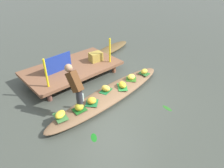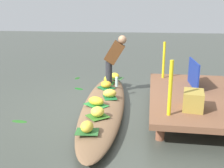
{
  "view_description": "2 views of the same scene",
  "coord_description": "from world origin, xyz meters",
  "views": [
    {
      "loc": [
        -3.37,
        -3.77,
        3.66
      ],
      "look_at": [
        0.18,
        0.13,
        0.35
      ],
      "focal_mm": 33.29,
      "sensor_mm": 36.0,
      "label": 1
    },
    {
      "loc": [
        4.98,
        0.91,
        1.97
      ],
      "look_at": [
        0.09,
        0.17,
        0.58
      ],
      "focal_mm": 41.81,
      "sensor_mm": 36.0,
      "label": 2
    }
  ],
  "objects": [
    {
      "name": "banana_bunch_1",
      "position": [
        -1.17,
        -0.11,
        0.34
      ],
      "size": [
        0.28,
        0.28,
        0.2
      ],
      "primitive_type": "ellipsoid",
      "rotation": [
        0.0,
        0.0,
        3.41
      ],
      "color": "gold",
      "rests_on": "vendor_boat"
    },
    {
      "name": "railing_post_west",
      "position": [
        -1.32,
        1.22,
        0.83
      ],
      "size": [
        0.06,
        0.06,
        0.88
      ],
      "primitive_type": "cylinder",
      "color": "yellow",
      "rests_on": "dock_platform"
    },
    {
      "name": "leaf_mat_6",
      "position": [
        -1.67,
        -0.02,
        0.24
      ],
      "size": [
        0.34,
        0.46,
        0.01
      ],
      "primitive_type": "cube",
      "rotation": [
        0.0,
        0.0,
        1.41
      ],
      "color": "#397138",
      "rests_on": "vendor_boat"
    },
    {
      "name": "leaf_mat_2",
      "position": [
        1.55,
        0.02,
        0.24
      ],
      "size": [
        0.28,
        0.36,
        0.01
      ],
      "primitive_type": "cube",
      "rotation": [
        0.0,
        0.0,
        1.68
      ],
      "color": "#2B662E",
      "rests_on": "vendor_boat"
    },
    {
      "name": "produce_crate",
      "position": [
        0.77,
        1.63,
        0.55
      ],
      "size": [
        0.48,
        0.38,
        0.31
      ],
      "primitive_type": "cube",
      "rotation": [
        0.0,
        0.0,
        -0.14
      ],
      "color": "olive",
      "rests_on": "dock_platform"
    },
    {
      "name": "canal_water",
      "position": [
        0.0,
        0.0,
        0.0
      ],
      "size": [
        40.0,
        40.0,
        0.0
      ],
      "primitive_type": "plane",
      "color": "#3F443C",
      "rests_on": "ground"
    },
    {
      "name": "banana_bunch_3",
      "position": [
        0.41,
        -0.08,
        0.32
      ],
      "size": [
        0.32,
        0.37,
        0.16
      ],
      "primitive_type": "ellipsoid",
      "rotation": [
        0.0,
        0.0,
        1.19
      ],
      "color": "yellow",
      "rests_on": "vendor_boat"
    },
    {
      "name": "dock_platform",
      "position": [
        -0.12,
        1.82,
        0.34
      ],
      "size": [
        3.2,
        1.8,
        0.39
      ],
      "color": "brown",
      "rests_on": "ground"
    },
    {
      "name": "leaf_mat_3",
      "position": [
        0.41,
        -0.08,
        0.24
      ],
      "size": [
        0.48,
        0.52,
        0.01
      ],
      "primitive_type": "cube",
      "rotation": [
        0.0,
        0.0,
        0.94
      ],
      "color": "#298639",
      "rests_on": "vendor_boat"
    },
    {
      "name": "water_bottle",
      "position": [
        -0.89,
        0.14,
        0.36
      ],
      "size": [
        0.07,
        0.07,
        0.24
      ],
      "primitive_type": "cylinder",
      "color": "silver",
      "rests_on": "vendor_boat"
    },
    {
      "name": "leaf_mat_5",
      "position": [
        0.95,
        0.05,
        0.24
      ],
      "size": [
        0.45,
        0.45,
        0.01
      ],
      "primitive_type": "cube",
      "rotation": [
        0.0,
        0.0,
        0.73
      ],
      "color": "#357022",
      "rests_on": "vendor_boat"
    },
    {
      "name": "drifting_plant_1",
      "position": [
        -2.42,
        -1.27,
        0.0
      ],
      "size": [
        0.28,
        0.16,
        0.01
      ],
      "primitive_type": "ellipsoid",
      "rotation": [
        0.0,
        0.0,
        3.02
      ],
      "color": "#205C1B",
      "rests_on": "ground"
    },
    {
      "name": "leaf_mat_4",
      "position": [
        -0.76,
        -0.1,
        0.24
      ],
      "size": [
        0.47,
        0.47,
        0.01
      ],
      "primitive_type": "cube",
      "rotation": [
        0.0,
        0.0,
        0.75
      ],
      "color": "#1C6834",
      "rests_on": "vendor_boat"
    },
    {
      "name": "leaf_mat_0",
      "position": [
        -0.09,
        0.1,
        0.24
      ],
      "size": [
        0.45,
        0.36,
        0.01
      ],
      "primitive_type": "cube",
      "rotation": [
        0.0,
        0.0,
        0.32
      ],
      "color": "#18612E",
      "rests_on": "vendor_boat"
    },
    {
      "name": "drifting_plant_2",
      "position": [
        0.84,
        -1.45,
        0.0
      ],
      "size": [
        0.14,
        0.32,
        0.01
      ],
      "primitive_type": "ellipsoid",
      "rotation": [
        0.0,
        0.0,
        1.48
      ],
      "color": "#26661F",
      "rests_on": "ground"
    },
    {
      "name": "banana_bunch_2",
      "position": [
        1.55,
        0.02,
        0.33
      ],
      "size": [
        0.25,
        0.2,
        0.17
      ],
      "primitive_type": "ellipsoid",
      "rotation": [
        0.0,
        0.0,
        0.03
      ],
      "color": "gold",
      "rests_on": "vendor_boat"
    },
    {
      "name": "railing_post_east",
      "position": [
        1.08,
        1.22,
        0.83
      ],
      "size": [
        0.06,
        0.06,
        0.88
      ],
      "primitive_type": "cylinder",
      "color": "yellow",
      "rests_on": "dock_platform"
    },
    {
      "name": "banana_bunch_5",
      "position": [
        0.95,
        0.05,
        0.33
      ],
      "size": [
        0.27,
        0.26,
        0.17
      ],
      "primitive_type": "ellipsoid",
      "rotation": [
        0.0,
        0.0,
        4.57
      ],
      "color": "yellow",
      "rests_on": "vendor_boat"
    },
    {
      "name": "drifting_plant_0",
      "position": [
        -1.36,
        -0.93,
        0.0
      ],
      "size": [
        0.26,
        0.31,
        0.01
      ],
      "primitive_type": "ellipsoid",
      "rotation": [
        0.0,
        0.0,
        1.05
      ],
      "color": "#156919",
      "rests_on": "ground"
    },
    {
      "name": "banana_bunch_0",
      "position": [
        -0.09,
        0.1,
        0.33
      ],
      "size": [
        0.25,
        0.32,
        0.17
      ],
      "primitive_type": "ellipsoid",
      "rotation": [
        0.0,
        0.0,
        1.81
      ],
      "color": "yellow",
      "rests_on": "vendor_boat"
    },
    {
      "name": "leaf_mat_1",
      "position": [
        -1.17,
        -0.11,
        0.24
      ],
      "size": [
        0.34,
        0.3,
        0.01
      ],
      "primitive_type": "cube",
      "rotation": [
        0.0,
        0.0,
        3.09
      ],
      "color": "#19591C",
      "rests_on": "vendor_boat"
    },
    {
      "name": "banana_bunch_6",
      "position": [
        -1.67,
        -0.02,
        0.31
      ],
      "size": [
        0.37,
        0.34,
        0.14
      ],
      "primitive_type": "ellipsoid",
      "rotation": [
        0.0,
        0.0,
        3.65
      ],
      "color": "yellow",
      "rests_on": "vendor_boat"
    },
    {
      "name": "market_banner",
      "position": [
        -0.62,
        1.82,
        0.68
      ],
      "size": [
        0.98,
        0.08,
        0.57
      ],
      "primitive_type": "cube",
      "rotation": [
        0.0,
        0.0,
        0.05
      ],
      "color": "navy",
      "rests_on": "dock_platform"
    },
    {
      "name": "vendor_person",
      "position": [
        -1.13,
        0.04,
        0.92
      ],
      "size": [
        0.22,
        0.55,
        1.18
      ],
      "color": "#28282D",
      "rests_on": "vendor_boat"
    },
    {
      "name": "banana_bunch_4",
      "position": [
        -0.76,
        -0.1,
        0.32
      ],
      "size": [
        0.35,
        0.35,
        0.16
      ],
      "primitive_type": "ellipsoid",
      "rotation": [
        0.0,
        0.0,
        3.86
      ],
      "color": "gold",
      "rests_on": "vendor_boat"
    },
    {
      "name": "vendor_boat",
      "position": [
        0.0,
        0.0,
        0.12
      ],
      "size": [
        4.53,
        1.17,
        0.24
      ],
      "primitive_type": "ellipsoid",
      "rotation": [
        0.0,
        0.0,
        0.08
      ],
      "color": "brown",
      "rests_on": "ground"
    }
  ]
}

